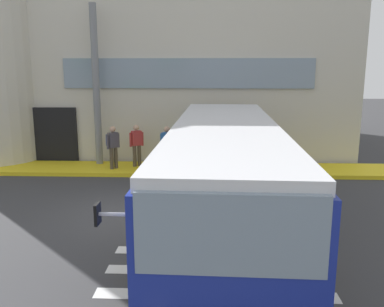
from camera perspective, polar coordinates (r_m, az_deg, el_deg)
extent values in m
cube|color=#353538|center=(11.71, -6.95, -8.29)|extent=(80.00, 90.00, 0.02)
cube|color=silver|center=(7.76, 3.35, -19.21)|extent=(4.40, 0.36, 0.01)
cube|color=silver|center=(8.54, 3.24, -16.09)|extent=(4.40, 0.36, 0.01)
cube|color=silver|center=(9.35, 3.16, -13.51)|extent=(4.40, 0.36, 0.01)
cube|color=beige|center=(22.92, -2.35, 12.21)|extent=(16.20, 12.00, 8.31)
cube|color=black|center=(18.21, -18.46, 2.37)|extent=(1.80, 0.16, 2.40)
cube|color=gray|center=(16.83, -0.57, 11.15)|extent=(10.20, 0.10, 1.20)
cube|color=yellow|center=(16.24, -4.27, -2.20)|extent=(20.20, 2.00, 0.15)
cylinder|color=slate|center=(16.87, -13.26, 9.16)|extent=(0.28, 0.28, 6.31)
cube|color=navy|center=(10.27, 4.62, -2.74)|extent=(2.85, 10.75, 2.15)
cube|color=#F2AD19|center=(10.50, 4.54, -6.97)|extent=(2.89, 10.79, 0.55)
cube|color=silver|center=(10.04, 4.73, 3.77)|extent=(2.74, 10.54, 0.20)
cube|color=gray|center=(5.05, 5.40, -11.24)|extent=(2.35, 0.19, 1.05)
cube|color=gray|center=(10.55, 11.69, 0.23)|extent=(0.30, 9.48, 0.95)
cube|color=gray|center=(10.51, -2.43, 0.43)|extent=(0.30, 9.48, 0.95)
cube|color=black|center=(4.93, 5.48, -7.44)|extent=(2.15, 0.16, 0.28)
cylinder|color=#B7B7BF|center=(5.35, -11.01, -8.35)|extent=(0.40, 0.06, 0.05)
cube|color=black|center=(5.41, -13.08, -8.23)|extent=(0.05, 0.20, 0.28)
cylinder|color=black|center=(7.41, 14.33, -16.75)|extent=(0.33, 1.01, 1.00)
cylinder|color=black|center=(7.37, -4.77, -16.60)|extent=(0.33, 1.01, 1.00)
cylinder|color=black|center=(12.65, 9.78, -4.42)|extent=(0.33, 1.01, 1.00)
cylinder|color=black|center=(12.62, -0.92, -4.28)|extent=(0.33, 1.01, 1.00)
cylinder|color=black|center=(13.89, 9.25, -2.92)|extent=(0.33, 1.01, 1.00)
cylinder|color=black|center=(13.87, -0.47, -2.79)|extent=(0.33, 1.01, 1.00)
cylinder|color=#4C4233|center=(16.22, -10.61, -0.57)|extent=(0.15, 0.15, 0.85)
cylinder|color=#4C4233|center=(16.11, -11.18, -0.68)|extent=(0.15, 0.15, 0.85)
cube|color=#4C4751|center=(16.03, -10.99, 1.87)|extent=(0.42, 0.43, 0.58)
sphere|color=tan|center=(15.97, -11.05, 3.36)|extent=(0.23, 0.23, 0.23)
cylinder|color=#4C4751|center=(16.18, -10.27, 1.82)|extent=(0.09, 0.09, 0.55)
cylinder|color=#4C4751|center=(15.90, -11.72, 1.58)|extent=(0.09, 0.09, 0.55)
cube|color=navy|center=(16.17, -11.34, 1.87)|extent=(0.33, 0.34, 0.44)
cylinder|color=#4C4233|center=(16.47, -7.38, -0.27)|extent=(0.15, 0.15, 0.85)
cylinder|color=#4C4233|center=(16.40, -8.03, -0.34)|extent=(0.15, 0.15, 0.85)
cube|color=#B23333|center=(16.30, -7.78, 2.15)|extent=(0.44, 0.39, 0.58)
sphere|color=tan|center=(16.24, -7.82, 3.61)|extent=(0.23, 0.23, 0.23)
cylinder|color=#B23333|center=(16.40, -6.96, 2.05)|extent=(0.09, 0.09, 0.55)
cylinder|color=#B23333|center=(16.23, -8.59, 1.90)|extent=(0.09, 0.09, 0.55)
cylinder|color=#2D2D33|center=(15.84, -3.19, -0.68)|extent=(0.15, 0.15, 0.85)
cylinder|color=#2D2D33|center=(15.95, -3.81, -0.60)|extent=(0.15, 0.15, 0.85)
cube|color=#2659A5|center=(15.76, -3.53, 1.90)|extent=(0.44, 0.36, 0.58)
sphere|color=tan|center=(15.69, -3.55, 3.41)|extent=(0.23, 0.23, 0.23)
cylinder|color=#2659A5|center=(15.64, -2.75, 1.65)|extent=(0.09, 0.09, 0.55)
cylinder|color=#2659A5|center=(15.89, -4.30, 1.79)|extent=(0.09, 0.09, 0.55)
cylinder|color=yellow|center=(14.93, 6.86, -2.02)|extent=(0.18, 0.18, 0.90)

